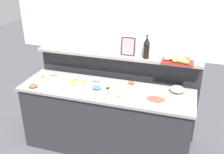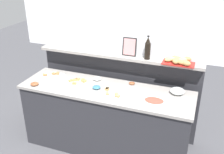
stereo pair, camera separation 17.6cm
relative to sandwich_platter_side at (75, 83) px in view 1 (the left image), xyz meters
name	(u,v)px [view 1 (the left image)]	position (x,y,z in m)	size (l,w,h in m)	color
ground_plane	(118,123)	(0.44, 0.57, -0.94)	(12.00, 12.00, 0.00)	#4C4C51
buffet_counter	(106,119)	(0.44, -0.03, -0.47)	(2.24, 0.66, 0.93)	#2D2D33
back_ledge_unit	(117,90)	(0.44, 0.48, -0.29)	(2.33, 0.22, 1.24)	#2D2D33
upper_wall_panel	(118,3)	(0.44, 0.50, 0.98)	(2.93, 0.08, 1.36)	white
sandwich_platter_side	(75,83)	(0.00, 0.00, 0.00)	(0.37, 0.21, 0.04)	white
sandwich_platter_rear	(114,94)	(0.58, -0.13, 0.00)	(0.32, 0.21, 0.04)	white
sandwich_platter_front	(50,77)	(-0.42, 0.09, 0.00)	(0.28, 0.22, 0.04)	white
cold_cuts_platter	(156,100)	(1.09, -0.13, 0.00)	(0.30, 0.23, 0.02)	white
glass_bowl_large	(177,89)	(1.32, 0.17, 0.02)	(0.18, 0.18, 0.07)	silver
glass_bowl_medium	(96,79)	(0.24, 0.18, 0.01)	(0.11, 0.11, 0.04)	silver
condiment_bowl_cream	(97,88)	(0.33, -0.06, 0.01)	(0.11, 0.11, 0.04)	teal
condiment_bowl_red	(33,86)	(-0.47, -0.25, 0.01)	(0.11, 0.11, 0.04)	brown
condiment_bowl_teal	(131,83)	(0.72, 0.22, 0.00)	(0.08, 0.08, 0.03)	brown
wine_bottle_dark	(147,48)	(0.86, 0.40, 0.44)	(0.08, 0.08, 0.32)	black
salt_shaker	(95,50)	(0.15, 0.40, 0.35)	(0.03, 0.03, 0.09)	white
pepper_shaker	(98,50)	(0.19, 0.40, 0.35)	(0.03, 0.03, 0.09)	white
bread_basket	(177,59)	(1.27, 0.40, 0.34)	(0.40, 0.32, 0.08)	#B2231E
framed_picture	(128,47)	(0.61, 0.44, 0.43)	(0.19, 0.05, 0.25)	black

